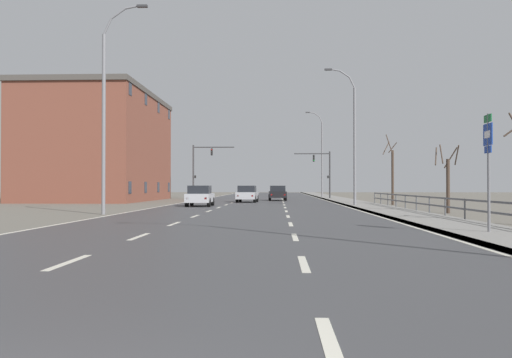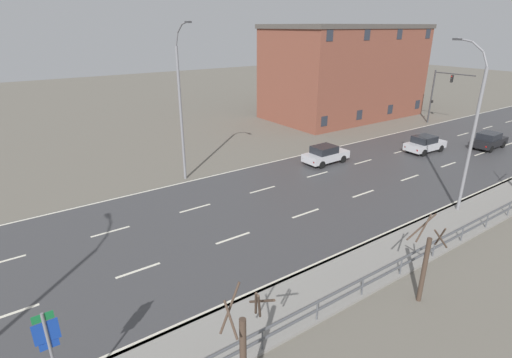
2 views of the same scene
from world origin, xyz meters
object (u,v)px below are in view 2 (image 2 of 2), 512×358
object	(u,v)px
street_lamp_midground	(471,133)
traffic_signal_left	(439,90)
street_lamp_left_bank	(181,107)
car_near_right	(489,140)
car_mid_centre	(425,144)
brick_building	(344,72)
car_far_left	(325,154)
highway_sign	(51,352)

from	to	relation	value
street_lamp_midground	traffic_signal_left	distance (m)	25.35
street_lamp_left_bank	car_near_right	world-z (taller)	street_lamp_left_bank
street_lamp_left_bank	traffic_signal_left	bearing A→B (deg)	89.32
car_mid_centre	brick_building	bearing A→B (deg)	163.59
car_far_left	car_mid_centre	bearing A→B (deg)	72.29
street_lamp_midground	car_far_left	xyz separation A→B (m)	(-11.48, -0.37, -4.31)
car_near_right	brick_building	size ratio (longest dim) A/B	0.21
highway_sign	brick_building	bearing A→B (deg)	123.33
street_lamp_midground	brick_building	xyz separation A→B (m)	(-24.28, 14.94, 0.51)
traffic_signal_left	car_near_right	xyz separation A→B (m)	(8.86, -5.09, -3.28)
traffic_signal_left	car_near_right	distance (m)	10.73
street_lamp_left_bank	traffic_signal_left	world-z (taller)	street_lamp_left_bank
street_lamp_midground	car_near_right	distance (m)	17.20
traffic_signal_left	car_far_left	xyz separation A→B (m)	(3.04, -21.12, -3.28)
highway_sign	brick_building	world-z (taller)	brick_building
highway_sign	car_far_left	xyz separation A→B (m)	(-12.42, 23.03, -1.63)
car_far_left	car_near_right	world-z (taller)	same
traffic_signal_left	car_far_left	world-z (taller)	traffic_signal_left
car_mid_centre	brick_building	world-z (taller)	brick_building
highway_sign	street_lamp_left_bank	bearing A→B (deg)	143.85
highway_sign	brick_building	distance (m)	46.00
street_lamp_left_bank	car_near_right	xyz separation A→B (m)	(9.24, 27.48, -4.77)
car_near_right	traffic_signal_left	bearing A→B (deg)	148.23
car_far_left	highway_sign	bearing A→B (deg)	-62.55
street_lamp_midground	car_far_left	distance (m)	12.27
street_lamp_left_bank	traffic_signal_left	distance (m)	32.61
street_lamp_left_bank	brick_building	xyz separation A→B (m)	(-9.37, 26.76, 0.05)
street_lamp_left_bank	highway_sign	size ratio (longest dim) A/B	3.00
car_near_right	brick_building	bearing A→B (deg)	-179.69
street_lamp_midground	car_far_left	bearing A→B (deg)	-178.13
traffic_signal_left	brick_building	xyz separation A→B (m)	(-9.76, -5.80, 1.55)
highway_sign	car_mid_centre	xyz separation A→B (m)	(-9.43, 32.92, -1.63)
car_near_right	brick_building	xyz separation A→B (m)	(-18.61, -0.72, 4.83)
street_lamp_midground	car_mid_centre	world-z (taller)	street_lamp_midground
highway_sign	car_near_right	distance (m)	39.65
highway_sign	car_near_right	bearing A→B (deg)	99.60
street_lamp_left_bank	car_far_left	size ratio (longest dim) A/B	2.76
street_lamp_midground	street_lamp_left_bank	world-z (taller)	street_lamp_left_bank
street_lamp_left_bank	street_lamp_midground	bearing A→B (deg)	38.41
street_lamp_left_bank	traffic_signal_left	size ratio (longest dim) A/B	1.82
street_lamp_left_bank	car_mid_centre	size ratio (longest dim) A/B	2.73
street_lamp_left_bank	car_mid_centre	bearing A→B (deg)	73.25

